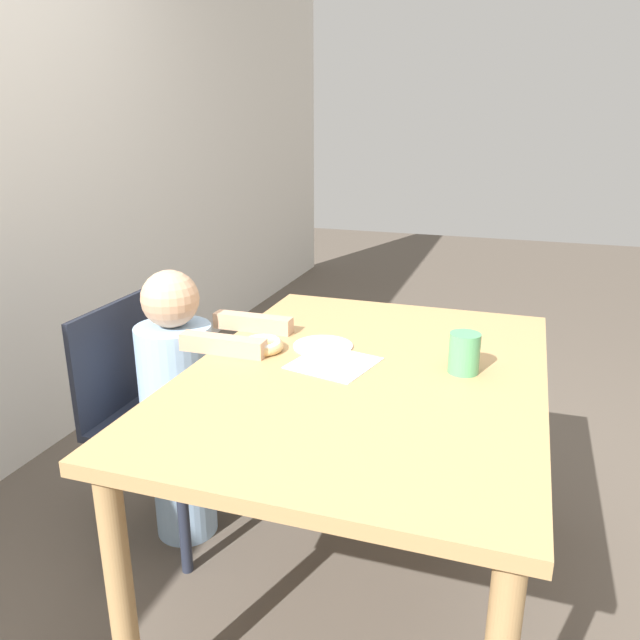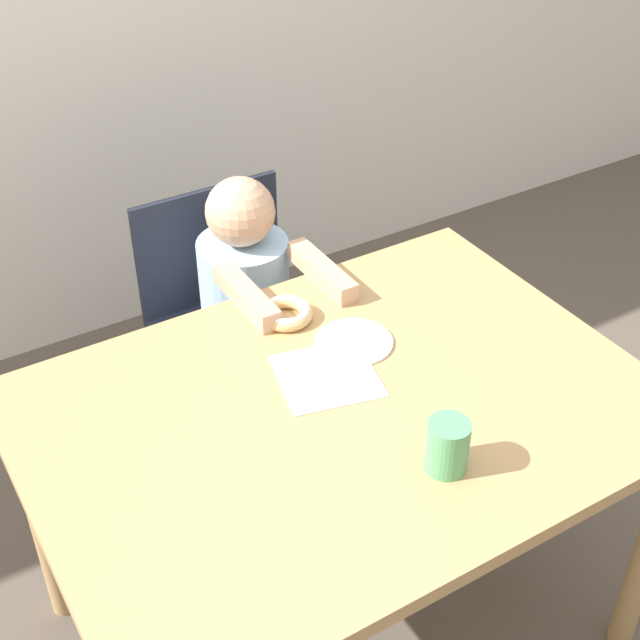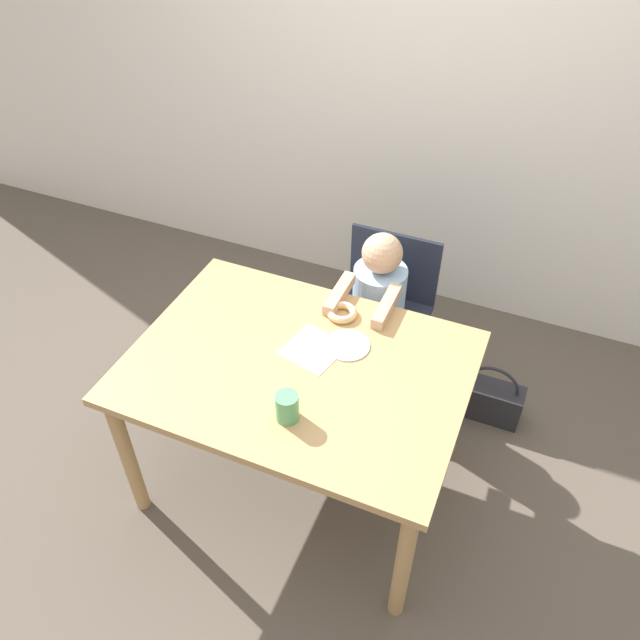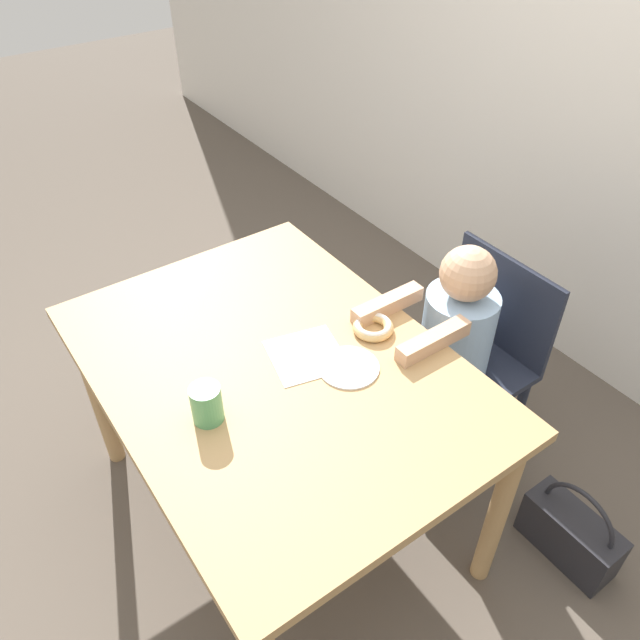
% 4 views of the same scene
% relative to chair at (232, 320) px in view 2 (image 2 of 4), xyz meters
% --- Properties ---
extents(ground_plane, '(12.00, 12.00, 0.00)m').
position_rel_chair_xyz_m(ground_plane, '(-0.11, -0.76, -0.44)').
color(ground_plane, brown).
extents(dining_table, '(1.28, 0.93, 0.73)m').
position_rel_chair_xyz_m(dining_table, '(-0.11, -0.76, 0.20)').
color(dining_table, tan).
rests_on(dining_table, ground_plane).
extents(chair, '(0.44, 0.37, 0.81)m').
position_rel_chair_xyz_m(chair, '(0.00, 0.00, 0.00)').
color(chair, '#232838').
rests_on(chair, ground_plane).
extents(child_figure, '(0.26, 0.48, 0.94)m').
position_rel_chair_xyz_m(child_figure, '(0.00, -0.11, 0.04)').
color(child_figure, '#99BCE0').
rests_on(child_figure, ground_plane).
extents(donut, '(0.13, 0.13, 0.03)m').
position_rel_chair_xyz_m(donut, '(-0.06, -0.43, 0.31)').
color(donut, '#DBB270').
rests_on(donut, dining_table).
extents(napkin, '(0.25, 0.25, 0.00)m').
position_rel_chair_xyz_m(napkin, '(-0.08, -0.66, 0.30)').
color(napkin, white).
rests_on(napkin, dining_table).
extents(handbag, '(0.33, 0.13, 0.33)m').
position_rel_chair_xyz_m(handbag, '(0.59, -0.06, -0.33)').
color(handbag, '#232328').
rests_on(handbag, ground_plane).
extents(cup, '(0.08, 0.08, 0.11)m').
position_rel_chair_xyz_m(cup, '(-0.03, -1.01, 0.35)').
color(cup, '#519E66').
rests_on(cup, dining_table).
extents(plate, '(0.18, 0.18, 0.01)m').
position_rel_chair_xyz_m(plate, '(0.03, -0.59, 0.30)').
color(plate, white).
rests_on(plate, dining_table).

